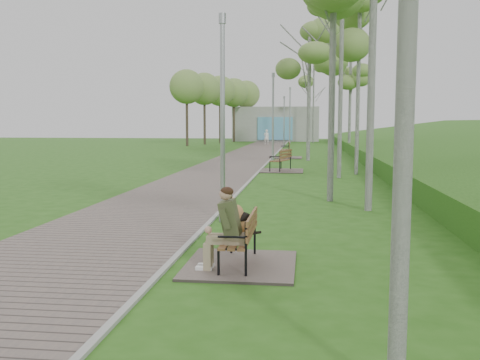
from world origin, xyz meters
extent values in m
plane|color=#285914|center=(0.00, 0.00, 0.00)|extent=(120.00, 120.00, 0.00)
cube|color=#695B55|center=(-1.75, 21.50, 0.02)|extent=(3.50, 67.00, 0.04)
cube|color=#999993|center=(0.00, 21.50, 0.03)|extent=(0.10, 67.00, 0.05)
cube|color=#3F7824|center=(12.00, 20.00, 0.00)|extent=(14.00, 70.00, 1.60)
cube|color=#9E9E99|center=(-1.50, 51.00, 2.00)|extent=(10.00, 5.00, 4.00)
cube|color=#5DA6CF|center=(-1.50, 48.40, 1.50)|extent=(4.00, 0.20, 2.60)
cube|color=#695B55|center=(1.11, -5.12, 0.02)|extent=(1.69, 1.88, 0.04)
cube|color=brown|center=(1.06, -5.12, 0.42)|extent=(0.42, 1.41, 0.04)
cube|color=brown|center=(1.28, -5.12, 0.68)|extent=(0.04, 1.41, 0.31)
cube|color=#695B55|center=(0.98, 11.13, 0.02)|extent=(1.99, 2.21, 0.04)
cube|color=brown|center=(0.93, 11.13, 0.50)|extent=(0.93, 1.73, 0.04)
cube|color=brown|center=(1.18, 11.05, 0.79)|extent=(0.50, 1.60, 0.36)
cube|color=#695B55|center=(0.82, 20.31, 0.02)|extent=(2.01, 2.24, 0.04)
cube|color=brown|center=(0.77, 20.31, 0.50)|extent=(0.57, 1.70, 0.04)
cube|color=brown|center=(1.04, 20.32, 0.81)|extent=(0.11, 1.68, 0.37)
cylinder|color=#9EA1A6|center=(0.27, -1.53, 0.13)|extent=(0.18, 0.18, 0.26)
cylinder|color=#9EA1A6|center=(0.27, -1.53, 2.20)|extent=(0.11, 0.11, 4.39)
cylinder|color=#9EA1A6|center=(0.27, -1.53, 4.44)|extent=(0.16, 0.16, 0.22)
cylinder|color=#9EA1A6|center=(0.21, 17.05, 0.14)|extent=(0.19, 0.19, 0.29)
cylinder|color=#9EA1A6|center=(0.21, 17.05, 2.40)|extent=(0.11, 0.11, 4.79)
cylinder|color=#9EA1A6|center=(0.21, 17.05, 4.84)|extent=(0.17, 0.17, 0.24)
cylinder|color=#9EA1A6|center=(0.06, 35.59, 0.13)|extent=(0.18, 0.18, 0.26)
cylinder|color=#9EA1A6|center=(0.06, 35.59, 2.20)|extent=(0.11, 0.11, 4.40)
cylinder|color=#9EA1A6|center=(0.06, 35.59, 4.44)|extent=(0.16, 0.16, 0.22)
cylinder|color=#9EA1A6|center=(0.36, 43.16, 0.17)|extent=(0.23, 0.23, 0.34)
cylinder|color=#9EA1A6|center=(0.36, 43.16, 2.82)|extent=(0.14, 0.14, 5.64)
cylinder|color=#9EA1A6|center=(0.36, 43.16, 5.69)|extent=(0.20, 0.20, 0.28)
imported|color=white|center=(-1.82, 39.50, 0.75)|extent=(0.63, 0.50, 1.51)
cylinder|color=silver|center=(3.67, 0.48, 4.20)|extent=(0.20, 0.20, 8.40)
cylinder|color=silver|center=(2.78, 2.01, 4.41)|extent=(0.20, 0.20, 8.82)
cylinder|color=silver|center=(4.23, 10.00, 4.93)|extent=(0.17, 0.17, 9.87)
cylinder|color=silver|center=(3.41, 8.44, 3.67)|extent=(0.17, 0.17, 7.33)
ellipsoid|color=#799A4A|center=(3.41, 8.44, 6.01)|extent=(2.44, 2.44, 3.23)
cylinder|color=silver|center=(4.92, 11.20, 5.36)|extent=(0.20, 0.20, 10.72)
cylinder|color=silver|center=(2.20, 18.06, 3.80)|extent=(0.20, 0.20, 7.61)
ellipsoid|color=#799A4A|center=(2.20, 18.06, 6.24)|extent=(2.83, 2.83, 3.35)
cylinder|color=silver|center=(5.14, 25.85, 3.78)|extent=(0.17, 0.17, 7.57)
ellipsoid|color=#799A4A|center=(5.14, 25.85, 6.21)|extent=(2.51, 2.51, 3.33)
cylinder|color=silver|center=(3.91, 25.19, 5.61)|extent=(0.21, 0.21, 11.21)
ellipsoid|color=#799A4A|center=(3.91, 25.19, 9.19)|extent=(2.98, 2.98, 4.93)
cylinder|color=silver|center=(4.77, 29.98, 5.51)|extent=(0.20, 0.20, 11.03)
ellipsoid|color=#799A4A|center=(4.77, 29.98, 9.04)|extent=(2.85, 2.85, 4.85)
cylinder|color=silver|center=(2.79, 44.97, 4.14)|extent=(0.19, 0.19, 8.28)
ellipsoid|color=#799A4A|center=(2.79, 44.97, 6.79)|extent=(2.77, 2.77, 3.64)
camera|label=1|loc=(2.10, -13.15, 2.22)|focal=40.00mm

